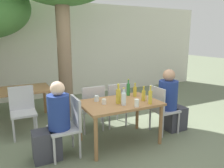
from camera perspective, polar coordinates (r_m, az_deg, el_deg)
The scene contains 21 objects.
ground_plane at distance 3.96m, azimuth 2.00°, elevation -14.88°, with size 30.00×30.00×0.00m, color #667056.
cafe_building_wall at distance 6.81m, azimuth -12.16°, elevation 8.61°, with size 10.00×0.08×2.80m.
dining_table_front at distance 3.71m, azimuth 2.07°, elevation -5.99°, with size 1.30×0.84×0.73m.
dining_table_back at distance 4.98m, azimuth -23.02°, elevation -2.23°, with size 1.24×0.85×0.73m.
patio_chair_0 at distance 3.45m, azimuth -11.16°, elevation -9.99°, with size 0.44×0.44×0.91m.
patio_chair_1 at distance 4.22m, azimuth 12.70°, elevation -5.85°, with size 0.44×0.44×0.91m.
patio_chair_2 at distance 4.21m, azimuth -5.35°, elevation -5.63°, with size 0.44×0.44×0.91m.
patio_chair_3 at distance 4.42m, azimuth 0.98°, elevation -4.73°, with size 0.44×0.44×0.91m.
patio_chair_4 at distance 4.38m, azimuth -22.30°, elevation -5.82°, with size 0.44×0.44×0.91m.
person_seated_0 at distance 3.40m, azimuth -15.10°, elevation -10.36°, with size 0.56×0.32×1.18m.
person_seated_1 at distance 4.36m, azimuth 15.10°, elevation -4.89°, with size 0.58×0.36×1.22m.
green_bottle_0 at distance 4.06m, azimuth 4.27°, elevation -1.34°, with size 0.06×0.06×0.31m.
oil_cruet_1 at distance 3.76m, azimuth 8.23°, elevation -2.91°, with size 0.06×0.06×0.26m.
oil_cruet_2 at distance 4.02m, azimuth 6.02°, elevation -1.87°, with size 0.07×0.07×0.25m.
oil_cruet_3 at distance 3.59m, azimuth 9.96°, elevation -3.34°, with size 0.06×0.06×0.31m.
water_bottle_4 at distance 3.49m, azimuth 3.08°, elevation -3.77°, with size 0.08×0.08×0.28m.
oil_cruet_5 at distance 3.56m, azimuth 1.66°, elevation -3.13°, with size 0.08×0.08×0.33m.
drinking_glass_0 at distance 3.55m, azimuth -2.09°, elevation -4.61°, with size 0.07×0.07×0.09m.
drinking_glass_1 at distance 3.71m, azimuth -4.05°, elevation -3.81°, with size 0.08×0.08×0.10m.
drinking_glass_2 at distance 3.76m, azimuth 9.79°, elevation -3.76°, with size 0.07×0.07×0.09m.
drinking_glass_3 at distance 3.43m, azimuth 6.48°, elevation -4.96°, with size 0.07×0.07×0.12m.
Camera 1 is at (-1.68, -3.09, 1.81)m, focal length 35.00 mm.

